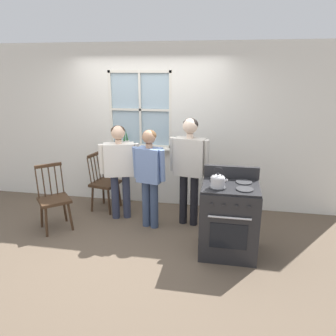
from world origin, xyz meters
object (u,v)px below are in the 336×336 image
(person_adult_right, at_px, (189,161))
(person_elderly_left, at_px, (119,163))
(chair_near_wall, at_px, (54,200))
(kettle, at_px, (218,180))
(stove, at_px, (229,219))
(potted_plant, at_px, (125,142))
(person_teen_center, at_px, (150,171))
(chair_by_window, at_px, (104,183))

(person_adult_right, bearing_deg, person_elderly_left, -171.10)
(chair_near_wall, distance_m, kettle, 2.46)
(person_adult_right, relative_size, kettle, 6.58)
(stove, height_order, potted_plant, potted_plant)
(kettle, bearing_deg, potted_plant, 137.35)
(potted_plant, bearing_deg, person_teen_center, -53.69)
(chair_by_window, xyz_separation_m, person_adult_right, (1.46, -0.29, 0.55))
(person_adult_right, relative_size, potted_plant, 5.18)
(person_elderly_left, bearing_deg, kettle, -47.33)
(chair_near_wall, xyz_separation_m, person_adult_right, (1.92, 0.51, 0.55))
(chair_by_window, bearing_deg, person_adult_right, -90.53)
(chair_near_wall, height_order, person_elderly_left, person_elderly_left)
(person_elderly_left, height_order, kettle, person_elderly_left)
(kettle, bearing_deg, stove, 39.56)
(stove, xyz_separation_m, potted_plant, (-1.78, 1.36, 0.62))
(person_elderly_left, height_order, stove, person_elderly_left)
(kettle, bearing_deg, chair_by_window, 149.23)
(chair_by_window, relative_size, person_teen_center, 0.65)
(chair_by_window, relative_size, kettle, 3.92)
(person_teen_center, distance_m, potted_plant, 1.08)
(person_teen_center, height_order, kettle, person_teen_center)
(stove, distance_m, potted_plant, 2.33)
(person_elderly_left, xyz_separation_m, potted_plant, (-0.10, 0.64, 0.18))
(person_elderly_left, bearing_deg, person_teen_center, -40.15)
(person_adult_right, bearing_deg, chair_by_window, 178.55)
(chair_near_wall, bearing_deg, kettle, -49.94)
(chair_near_wall, bearing_deg, person_teen_center, -29.08)
(chair_by_window, xyz_separation_m, kettle, (1.90, -1.13, 0.57))
(chair_by_window, relative_size, person_adult_right, 0.59)
(person_teen_center, height_order, stove, person_teen_center)
(person_elderly_left, bearing_deg, chair_near_wall, -165.71)
(person_elderly_left, height_order, person_adult_right, person_adult_right)
(chair_by_window, xyz_separation_m, potted_plant, (0.28, 0.36, 0.64))
(chair_near_wall, height_order, kettle, kettle)
(chair_by_window, distance_m, chair_near_wall, 0.93)
(person_teen_center, xyz_separation_m, stove, (1.16, -0.51, -0.41))
(chair_near_wall, distance_m, potted_plant, 1.53)
(chair_near_wall, bearing_deg, person_adult_right, -27.21)
(chair_near_wall, height_order, person_teen_center, person_teen_center)
(chair_near_wall, bearing_deg, potted_plant, 15.42)
(stove, relative_size, kettle, 4.39)
(chair_by_window, bearing_deg, stove, -105.02)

